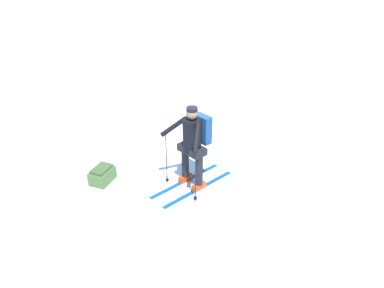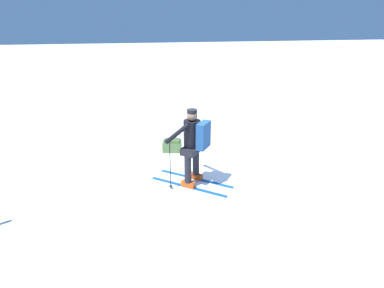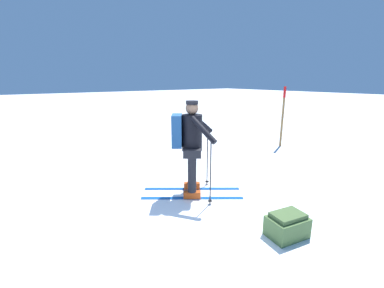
{
  "view_description": "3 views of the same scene",
  "coord_description": "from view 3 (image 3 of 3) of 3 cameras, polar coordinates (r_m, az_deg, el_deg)",
  "views": [
    {
      "loc": [
        -6.33,
        -1.65,
        4.32
      ],
      "look_at": [
        -0.2,
        -0.5,
        0.94
      ],
      "focal_mm": 35.0,
      "sensor_mm": 36.0,
      "label": 1
    },
    {
      "loc": [
        -1.27,
        -6.19,
        3.39
      ],
      "look_at": [
        -0.2,
        -0.5,
        0.94
      ],
      "focal_mm": 28.0,
      "sensor_mm": 36.0,
      "label": 2
    },
    {
      "loc": [
        2.42,
        2.97,
        2.04
      ],
      "look_at": [
        -0.2,
        -0.5,
        0.94
      ],
      "focal_mm": 24.0,
      "sensor_mm": 36.0,
      "label": 3
    }
  ],
  "objects": [
    {
      "name": "skier",
      "position": [
        4.48,
        -0.46,
        0.51
      ],
      "size": [
        1.74,
        1.47,
        1.69
      ],
      "color": "#144C9E",
      "rests_on": "ground_plane"
    },
    {
      "name": "trail_marker",
      "position": [
        8.32,
        19.56,
        6.65
      ],
      "size": [
        0.07,
        0.07,
        1.84
      ],
      "color": "olive",
      "rests_on": "ground_plane"
    },
    {
      "name": "dropped_backpack",
      "position": [
        3.78,
        20.37,
        -16.6
      ],
      "size": [
        0.57,
        0.45,
        0.33
      ],
      "color": "#4C6B38",
      "rests_on": "ground_plane"
    },
    {
      "name": "ground_plane",
      "position": [
        4.34,
        1.95,
        -13.83
      ],
      "size": [
        80.0,
        80.0,
        0.0
      ],
      "primitive_type": "plane",
      "color": "white"
    }
  ]
}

